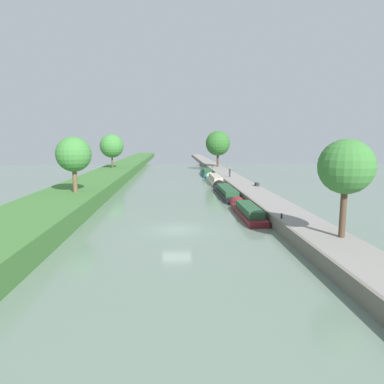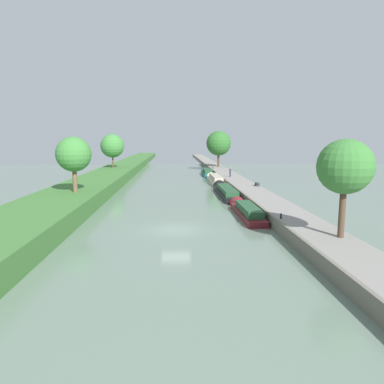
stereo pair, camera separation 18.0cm
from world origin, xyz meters
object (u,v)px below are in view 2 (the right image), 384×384
(park_bench, at_px, (257,184))
(narrowboat_teal, at_px, (207,172))
(narrowboat_maroon, at_px, (246,211))
(narrowboat_cream, at_px, (215,179))
(narrowboat_black, at_px, (226,191))
(mooring_bollard_far, at_px, (213,167))
(person_walking, at_px, (230,172))
(mooring_bollard_near, at_px, (281,216))

(park_bench, bearing_deg, narrowboat_teal, 100.50)
(narrowboat_maroon, xyz_separation_m, narrowboat_cream, (0.01, 27.33, 0.12))
(narrowboat_black, xyz_separation_m, narrowboat_cream, (0.14, 13.76, 0.11))
(narrowboat_maroon, bearing_deg, mooring_bollard_far, 87.91)
(narrowboat_maroon, xyz_separation_m, park_bench, (4.67, 14.80, 0.90))
(narrowboat_teal, bearing_deg, person_walking, -78.00)
(narrowboat_maroon, distance_m, mooring_bollard_near, 6.41)
(narrowboat_cream, height_order, person_walking, person_walking)
(narrowboat_teal, bearing_deg, mooring_bollard_far, 69.55)
(narrowboat_teal, distance_m, mooring_bollard_near, 47.18)
(narrowboat_maroon, relative_size, mooring_bollard_near, 23.53)
(narrowboat_cream, bearing_deg, narrowboat_black, -90.59)
(narrowboat_black, height_order, mooring_bollard_far, mooring_bollard_far)
(narrowboat_teal, relative_size, park_bench, 7.33)
(park_bench, bearing_deg, narrowboat_black, -165.57)
(mooring_bollard_near, bearing_deg, narrowboat_cream, 92.86)
(narrowboat_black, relative_size, park_bench, 9.40)
(person_walking, relative_size, mooring_bollard_far, 3.69)
(mooring_bollard_far, bearing_deg, narrowboat_maroon, -92.09)
(narrowboat_teal, height_order, mooring_bollard_near, mooring_bollard_near)
(narrowboat_teal, bearing_deg, mooring_bollard_near, -87.73)
(person_walking, bearing_deg, park_bench, -81.16)
(narrowboat_black, relative_size, narrowboat_teal, 1.28)
(narrowboat_cream, distance_m, person_walking, 3.02)
(narrowboat_maroon, relative_size, narrowboat_teal, 0.96)
(narrowboat_cream, distance_m, mooring_bollard_far, 18.76)
(narrowboat_cream, relative_size, narrowboat_teal, 1.27)
(narrowboat_black, distance_m, narrowboat_teal, 27.43)
(mooring_bollard_near, bearing_deg, narrowboat_teal, 92.27)
(narrowboat_teal, relative_size, person_walking, 6.63)
(narrowboat_maroon, distance_m, mooring_bollard_far, 46.04)
(narrowboat_black, height_order, mooring_bollard_near, mooring_bollard_near)
(narrowboat_cream, distance_m, park_bench, 13.39)
(narrowboat_cream, bearing_deg, mooring_bollard_near, -87.14)
(person_walking, height_order, mooring_bollard_near, person_walking)
(mooring_bollard_near, relative_size, park_bench, 0.30)
(narrowboat_black, bearing_deg, narrowboat_maroon, -89.44)
(narrowboat_cream, xyz_separation_m, park_bench, (4.66, -12.52, 0.78))
(narrowboat_cream, bearing_deg, park_bench, -69.57)
(narrowboat_teal, distance_m, mooring_bollard_far, 5.39)
(narrowboat_maroon, xyz_separation_m, mooring_bollard_far, (1.68, 46.00, 0.78))
(person_walking, height_order, park_bench, person_walking)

